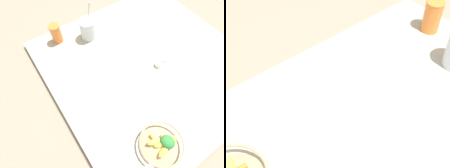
# 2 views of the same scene
# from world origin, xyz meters

# --- Properties ---
(ground_plane) EXTENTS (6.00, 6.00, 0.00)m
(ground_plane) POSITION_xyz_m (0.00, 0.00, 0.00)
(ground_plane) COLOR gray
(countertop) EXTENTS (1.19, 1.19, 0.04)m
(countertop) POSITION_xyz_m (0.00, 0.00, 0.02)
(countertop) COLOR #B2A893
(countertop) RESTS_ON ground_plane
(fruit_bowl) EXTENTS (0.21, 0.21, 0.09)m
(fruit_bowl) POSITION_xyz_m (0.27, 0.43, 0.08)
(fruit_bowl) COLOR tan
(fruit_bowl) RESTS_ON countertop
(yogurt_tub) EXTENTS (0.11, 0.10, 0.23)m
(yogurt_tub) POSITION_xyz_m (0.19, -0.40, 0.11)
(yogurt_tub) COLOR silver
(yogurt_tub) RESTS_ON countertop
(drinking_cup) EXTENTS (0.07, 0.07, 0.13)m
(drinking_cup) POSITION_xyz_m (0.38, -0.48, 0.11)
(drinking_cup) COLOR orange
(drinking_cup) RESTS_ON countertop
(measuring_scoop) EXTENTS (0.10, 0.04, 0.02)m
(measuring_scoop) POSITION_xyz_m (-0.04, 0.06, 0.05)
(measuring_scoop) COLOR white
(measuring_scoop) RESTS_ON countertop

